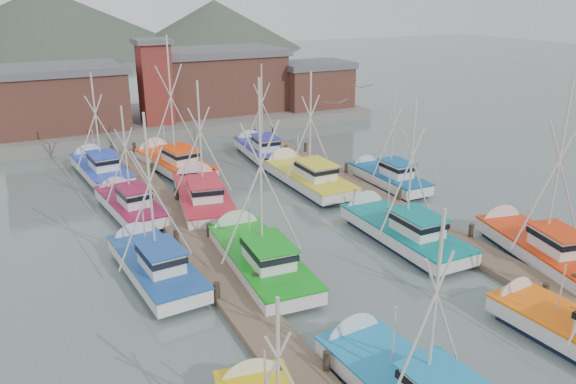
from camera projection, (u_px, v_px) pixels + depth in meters
name	position (u px, v px, depth m)	size (l,w,h in m)	color
ground	(338.00, 256.00, 32.03)	(260.00, 260.00, 0.00)	#536362
dock_left	(198.00, 248.00, 32.44)	(2.30, 46.00, 1.50)	brown
dock_right	(395.00, 209.00, 38.29)	(2.30, 46.00, 1.50)	brown
quay	(168.00, 119.00, 63.02)	(44.00, 16.00, 1.20)	slate
shed_left	(61.00, 97.00, 55.47)	(12.72, 8.48, 6.20)	#592D27
shed_center	(217.00, 79.00, 64.14)	(14.84, 9.54, 6.90)	#592D27
shed_right	(313.00, 84.00, 66.49)	(8.48, 6.36, 5.20)	#592D27
lookout_tower	(155.00, 81.00, 57.13)	(3.60, 3.60, 8.50)	maroon
distant_hills	(17.00, 56.00, 130.04)	(175.00, 140.00, 42.00)	#4A5446
boat_1	(576.00, 332.00, 23.70)	(3.50, 9.05, 8.69)	black
boat_4	(257.00, 256.00, 30.44)	(4.53, 10.34, 11.36)	black
boat_5	(398.00, 229.00, 33.93)	(3.93, 10.01, 9.64)	black
boat_6	(153.00, 263.00, 29.66)	(3.94, 9.27, 9.66)	black
boat_7	(535.00, 245.00, 31.76)	(4.66, 9.67, 11.02)	black
boat_8	(202.00, 194.00, 39.67)	(4.96, 10.74, 9.77)	black
boat_9	(305.00, 176.00, 43.60)	(4.01, 10.33, 9.79)	black
boat_10	(128.00, 204.00, 37.95)	(3.57, 8.77, 8.15)	black
boat_11	(385.00, 176.00, 43.48)	(3.32, 8.13, 8.22)	black
boat_12	(171.00, 162.00, 47.20)	(4.76, 10.49, 12.00)	black
boat_13	(260.00, 150.00, 50.79)	(3.67, 9.08, 9.16)	black
boat_14	(100.00, 168.00, 45.58)	(3.87, 9.78, 9.24)	black
gull_near	(335.00, 102.00, 27.34)	(1.55, 0.65, 0.24)	slate
gull_far	(363.00, 86.00, 35.49)	(1.50, 0.66, 0.24)	slate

